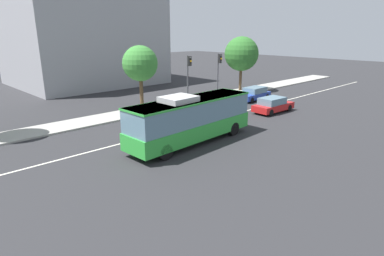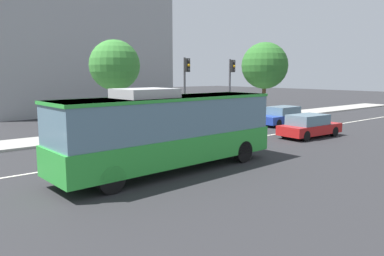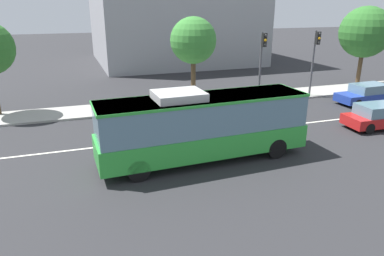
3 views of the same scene
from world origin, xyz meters
name	(u,v)px [view 2 (image 2 of 3)]	position (x,y,z in m)	size (l,w,h in m)	color
ground_plane	(140,156)	(0.00, 0.00, 0.00)	(160.00, 160.00, 0.00)	#28282B
sidewalk_kerb	(85,137)	(0.00, 6.76, 0.07)	(80.00, 3.07, 0.14)	#9E9B93
lane_centre_line	(140,156)	(0.00, 0.00, 0.01)	(76.00, 0.16, 0.01)	silver
transit_bus	(169,128)	(-0.49, -3.14, 1.81)	(10.10, 2.94, 3.46)	green
sedan_blue	(282,116)	(14.73, 2.68, 0.72)	(4.56, 1.95, 1.46)	#1E3899
sedan_red	(309,126)	(11.33, -2.05, 0.72)	(4.57, 1.99, 1.46)	#B21919
traffic_light_near_corner	(186,80)	(7.30, 5.59, 3.56)	(0.35, 0.62, 5.20)	#47474C
traffic_light_mid_block	(231,80)	(11.89, 5.59, 3.56)	(0.34, 0.62, 5.20)	#47474C
street_tree_kerbside_left	(115,66)	(2.47, 7.18, 4.58)	(3.38, 3.38, 6.30)	#4C3823
street_tree_kerbside_right	(265,66)	(18.15, 7.42, 4.79)	(4.34, 4.34, 6.98)	#4C3823
office_block_background	(62,50)	(6.59, 27.97, 6.80)	(19.40, 17.98, 13.60)	#939399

